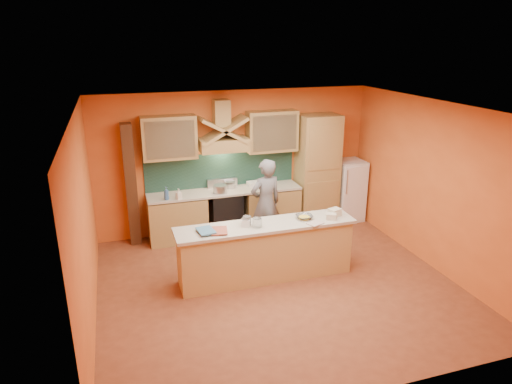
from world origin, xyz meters
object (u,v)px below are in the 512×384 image
object	(u,v)px
fridge	(348,190)
mixing_bowl	(304,217)
stove	(226,213)
person	(266,203)
kitchen_scale	(246,223)

from	to	relation	value
fridge	mixing_bowl	world-z (taller)	fridge
stove	mixing_bowl	world-z (taller)	mixing_bowl
stove	mixing_bowl	distance (m)	2.13
person	kitchen_scale	xyz separation A→B (m)	(-0.71, -1.13, 0.16)
fridge	kitchen_scale	bearing A→B (deg)	-146.41
kitchen_scale	stove	bearing A→B (deg)	106.63
stove	kitchen_scale	size ratio (longest dim) A/B	6.93
fridge	mixing_bowl	bearing A→B (deg)	-134.32
kitchen_scale	mixing_bowl	bearing A→B (deg)	20.31
stove	fridge	world-z (taller)	fridge
kitchen_scale	mixing_bowl	distance (m)	0.99
stove	fridge	xyz separation A→B (m)	(2.70, 0.00, 0.20)
kitchen_scale	person	bearing A→B (deg)	78.23
fridge	kitchen_scale	distance (m)	3.41
fridge	mixing_bowl	xyz separation A→B (m)	(-1.83, -1.88, 0.33)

